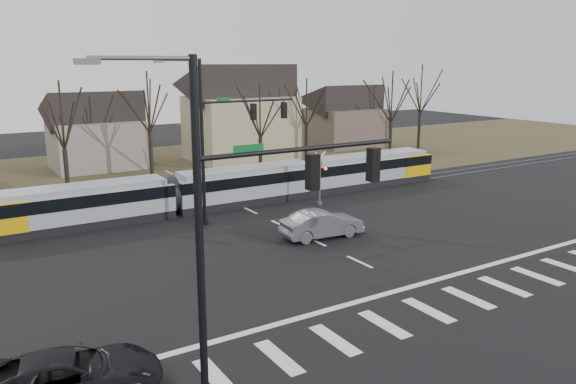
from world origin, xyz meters
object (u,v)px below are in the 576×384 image
tram (245,184)px  sedan (322,224)px  rail_crossing_signal (320,179)px  suv (68,377)px

tram → sedan: size_ratio=6.94×
sedan → rail_crossing_signal: bearing=-28.7°
sedan → suv: sedan is taller
tram → rail_crossing_signal: rail_crossing_signal is taller
tram → suv: 24.56m
tram → suv: bearing=-129.9°
tram → suv: tram is taller
tram → sedan: (0.09, -9.55, -0.63)m
suv → rail_crossing_signal: size_ratio=1.48×
tram → suv: size_ratio=5.86×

